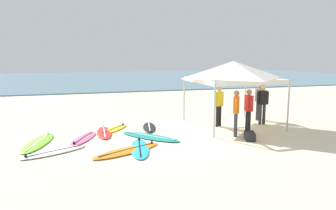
# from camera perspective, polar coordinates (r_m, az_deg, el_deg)

# --- Properties ---
(ground_plane) EXTENTS (80.00, 80.00, 0.00)m
(ground_plane) POSITION_cam_1_polar(r_m,az_deg,el_deg) (11.46, 1.28, -5.74)
(ground_plane) COLOR beige
(sea) EXTENTS (80.00, 36.00, 0.10)m
(sea) POSITION_cam_1_polar(r_m,az_deg,el_deg) (43.45, -12.48, 4.91)
(sea) COLOR #568499
(sea) RESTS_ON ground
(canopy_tent) EXTENTS (3.29, 3.29, 2.75)m
(canopy_tent) POSITION_cam_1_polar(r_m,az_deg,el_deg) (13.08, 12.11, 6.48)
(canopy_tent) COLOR #B7B7BC
(canopy_tent) RESTS_ON ground
(surfboard_teal) EXTENTS (2.14, 2.40, 0.19)m
(surfboard_teal) POSITION_cam_1_polar(r_m,az_deg,el_deg) (11.18, -3.33, -5.93)
(surfboard_teal) COLOR #19847F
(surfboard_teal) RESTS_ON ground
(surfboard_lime) EXTENTS (1.26, 2.60, 0.19)m
(surfboard_lime) POSITION_cam_1_polar(r_m,az_deg,el_deg) (11.31, -23.13, -6.47)
(surfboard_lime) COLOR #7AD12D
(surfboard_lime) RESTS_ON ground
(surfboard_yellow) EXTENTS (1.58, 1.81, 0.19)m
(surfboard_yellow) POSITION_cam_1_polar(r_m,az_deg,el_deg) (12.46, -10.17, -4.51)
(surfboard_yellow) COLOR yellow
(surfboard_yellow) RESTS_ON ground
(surfboard_white) EXTENTS (2.09, 1.42, 0.19)m
(surfboard_white) POSITION_cam_1_polar(r_m,az_deg,el_deg) (10.04, -20.55, -8.22)
(surfboard_white) COLOR white
(surfboard_white) RESTS_ON ground
(surfboard_pink) EXTENTS (1.29, 2.04, 0.19)m
(surfboard_pink) POSITION_cam_1_polar(r_m,az_deg,el_deg) (11.33, -15.57, -6.05)
(surfboard_pink) COLOR pink
(surfboard_pink) RESTS_ON ground
(surfboard_orange) EXTENTS (2.49, 1.70, 0.19)m
(surfboard_orange) POSITION_cam_1_polar(r_m,az_deg,el_deg) (9.64, -7.58, -8.43)
(surfboard_orange) COLOR orange
(surfboard_orange) RESTS_ON ground
(surfboard_red) EXTENTS (0.66, 2.09, 0.19)m
(surfboard_red) POSITION_cam_1_polar(r_m,az_deg,el_deg) (12.02, -11.85, -5.06)
(surfboard_red) COLOR red
(surfboard_red) RESTS_ON ground
(surfboard_cyan) EXTENTS (0.97, 2.27, 0.19)m
(surfboard_cyan) POSITION_cam_1_polar(r_m,az_deg,el_deg) (9.81, -5.31, -8.07)
(surfboard_cyan) COLOR #23B2CC
(surfboard_cyan) RESTS_ON ground
(surfboard_black) EXTENTS (0.88, 1.98, 0.19)m
(surfboard_black) POSITION_cam_1_polar(r_m,az_deg,el_deg) (12.67, -3.54, -4.17)
(surfboard_black) COLOR black
(surfboard_black) RESTS_ON ground
(person_black) EXTENTS (0.55, 0.25, 1.71)m
(person_black) POSITION_cam_1_polar(r_m,az_deg,el_deg) (13.82, 17.32, 0.55)
(person_black) COLOR #2D2D33
(person_black) RESTS_ON ground
(person_orange) EXTENTS (0.37, 0.49, 1.71)m
(person_orange) POSITION_cam_1_polar(r_m,az_deg,el_deg) (11.45, 12.64, -0.90)
(person_orange) COLOR #383842
(person_orange) RESTS_ON ground
(person_yellow) EXTENTS (0.50, 0.36, 1.71)m
(person_yellow) POSITION_cam_1_polar(r_m,az_deg,el_deg) (12.97, 9.52, 0.32)
(person_yellow) COLOR black
(person_yellow) RESTS_ON ground
(person_red) EXTENTS (0.27, 0.54, 1.71)m
(person_red) POSITION_cam_1_polar(r_m,az_deg,el_deg) (11.98, 14.86, -0.56)
(person_red) COLOR black
(person_red) RESTS_ON ground
(person_grey) EXTENTS (0.53, 0.32, 1.71)m
(person_grey) POSITION_cam_1_polar(r_m,az_deg,el_deg) (14.71, 16.70, 1.07)
(person_grey) COLOR #2D2D33
(person_grey) RESTS_ON ground
(gear_bag_near_tent) EXTENTS (0.52, 0.68, 0.28)m
(gear_bag_near_tent) POSITION_cam_1_polar(r_m,az_deg,el_deg) (11.22, 15.08, -5.63)
(gear_bag_near_tent) COLOR #232328
(gear_bag_near_tent) RESTS_ON ground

